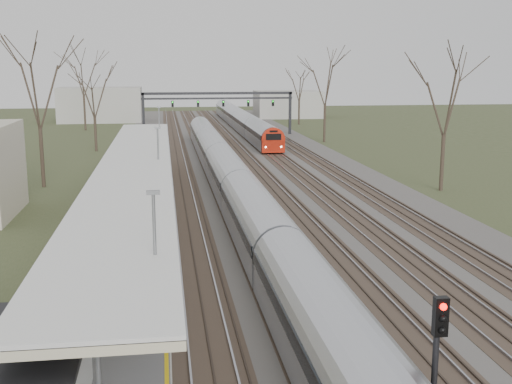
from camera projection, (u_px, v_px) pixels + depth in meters
The scene contains 9 objects.
track_bed at pixel (245, 169), 60.80m from camera, with size 24.00×160.00×0.22m.
platform at pixel (140, 206), 42.41m from camera, with size 3.50×69.00×1.00m, color #9E9B93.
canopy at pixel (135, 165), 37.37m from camera, with size 4.10×50.00×3.11m.
signal_gantry at pixel (218, 100), 88.98m from camera, with size 21.00×0.59×6.08m.
tree_west_far at pixel (37, 87), 50.04m from camera, with size 5.50×5.50×11.33m.
tree_east_far at pixel (446, 97), 48.71m from camera, with size 5.00×5.00×10.30m.
train_near at pixel (229, 175), 48.76m from camera, with size 2.62×75.21×3.05m.
train_far at pixel (241, 120), 98.80m from camera, with size 2.62×60.21×3.05m.
signal_post at pixel (437, 348), 15.95m from camera, with size 0.35×0.45×4.10m.
Camera 1 is at (-7.35, -4.61, 9.63)m, focal length 45.00 mm.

